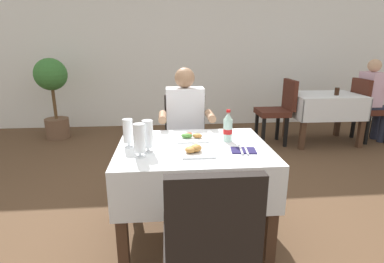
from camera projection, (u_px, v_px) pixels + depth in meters
ground_plane at (206, 233)px, 2.41m from camera, size 11.00×11.00×0.00m
back_wall at (182, 39)px, 5.29m from camera, size 11.00×0.12×3.09m
main_dining_table at (193, 168)px, 2.24m from camera, size 1.10×0.87×0.75m
chair_far_diner_seat at (186, 138)px, 3.03m from camera, size 0.44×0.50×0.97m
chair_near_camera_side at (208, 239)px, 1.45m from camera, size 0.44×0.50×0.97m
seated_diner_far at (185, 126)px, 2.88m from camera, size 0.50×0.46×1.26m
plate_near_camera at (196, 151)px, 2.03m from camera, size 0.22×0.22×0.06m
plate_far_diner at (191, 137)px, 2.35m from camera, size 0.24×0.24×0.05m
beer_glass_left at (128, 133)px, 2.13m from camera, size 0.07×0.07×0.21m
beer_glass_middle at (148, 136)px, 2.04m from camera, size 0.08×0.08×0.22m
beer_glass_right at (139, 139)px, 1.94m from camera, size 0.07×0.07×0.23m
cola_bottle_primary at (228, 128)px, 2.27m from camera, size 0.07×0.07×0.24m
napkin_cutlery_set at (243, 150)px, 2.08m from camera, size 0.18×0.19×0.01m
background_dining_table at (324, 107)px, 4.51m from camera, size 1.00×0.73×0.75m
background_chair_left at (278, 108)px, 4.45m from camera, size 0.50×0.44×0.97m
background_chair_right at (368, 106)px, 4.57m from camera, size 0.50×0.44×0.97m
background_patron at (373, 96)px, 4.53m from camera, size 0.46×0.50×1.26m
background_table_tumbler at (337, 91)px, 4.33m from camera, size 0.06×0.06×0.11m
potted_plant_corner at (53, 89)px, 4.66m from camera, size 0.49×0.49×1.27m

